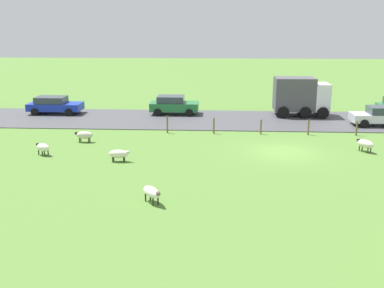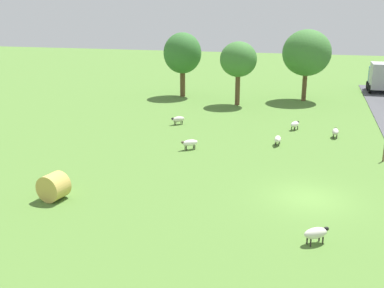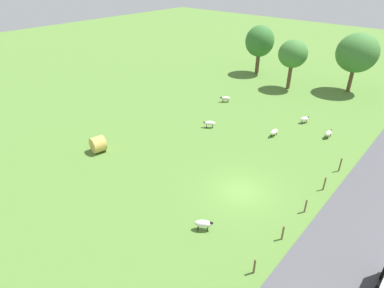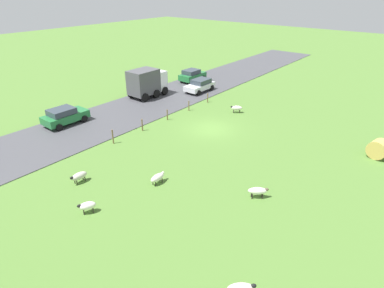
% 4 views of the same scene
% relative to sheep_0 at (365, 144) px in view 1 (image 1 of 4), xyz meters
% --- Properties ---
extents(ground_plane, '(160.00, 160.00, 0.00)m').
position_rel_sheep_0_xyz_m(ground_plane, '(-0.38, 5.07, -0.52)').
color(ground_plane, '#517A33').
extents(road_strip, '(8.00, 80.00, 0.06)m').
position_rel_sheep_0_xyz_m(road_strip, '(9.10, 5.07, -0.49)').
color(road_strip, '#47474C').
rests_on(road_strip, ground_plane).
extents(sheep_0, '(1.21, 1.05, 0.77)m').
position_rel_sheep_0_xyz_m(sheep_0, '(0.00, 0.00, 0.00)').
color(sheep_0, silver).
rests_on(sheep_0, ground_plane).
extents(sheep_1, '(0.49, 1.25, 0.70)m').
position_rel_sheep_0_xyz_m(sheep_1, '(-2.90, 14.77, -0.06)').
color(sheep_1, silver).
rests_on(sheep_1, ground_plane).
extents(sheep_2, '(1.22, 1.10, 0.75)m').
position_rel_sheep_0_xyz_m(sheep_2, '(-8.98, 11.98, -0.00)').
color(sheep_2, white).
rests_on(sheep_2, ground_plane).
extents(sheep_4, '(0.89, 1.09, 0.74)m').
position_rel_sheep_0_xyz_m(sheep_4, '(-1.87, 19.62, -0.03)').
color(sheep_4, white).
rests_on(sheep_4, ground_plane).
extents(sheep_5, '(0.52, 1.25, 0.74)m').
position_rel_sheep_0_xyz_m(sheep_5, '(1.34, 18.03, -0.03)').
color(sheep_5, beige).
rests_on(sheep_5, ground_plane).
extents(fence_post_0, '(0.12, 0.12, 1.07)m').
position_rel_sheep_0_xyz_m(fence_post_0, '(4.30, -0.73, 0.02)').
color(fence_post_0, brown).
rests_on(fence_post_0, ground_plane).
extents(fence_post_1, '(0.12, 0.12, 1.09)m').
position_rel_sheep_0_xyz_m(fence_post_1, '(4.30, 2.64, 0.03)').
color(fence_post_1, brown).
rests_on(fence_post_1, ground_plane).
extents(fence_post_2, '(0.12, 0.12, 1.09)m').
position_rel_sheep_0_xyz_m(fence_post_2, '(4.30, 6.02, 0.03)').
color(fence_post_2, brown).
rests_on(fence_post_2, ground_plane).
extents(fence_post_3, '(0.12, 0.12, 1.15)m').
position_rel_sheep_0_xyz_m(fence_post_3, '(4.30, 9.39, 0.06)').
color(fence_post_3, brown).
rests_on(fence_post_3, ground_plane).
extents(fence_post_4, '(0.12, 0.12, 1.26)m').
position_rel_sheep_0_xyz_m(fence_post_4, '(4.30, 12.76, 0.12)').
color(fence_post_4, brown).
rests_on(fence_post_4, ground_plane).
extents(truck_2, '(2.64, 4.53, 3.26)m').
position_rel_sheep_0_xyz_m(truck_2, '(11.11, 2.12, 1.28)').
color(truck_2, white).
rests_on(truck_2, road_strip).
extents(car_0, '(2.22, 4.59, 1.50)m').
position_rel_sheep_0_xyz_m(car_0, '(10.79, 23.45, 0.33)').
color(car_0, '#1933B2').
rests_on(car_0, road_strip).
extents(car_2, '(2.10, 4.18, 1.49)m').
position_rel_sheep_0_xyz_m(car_2, '(7.48, -3.43, 0.32)').
color(car_2, silver).
rests_on(car_2, road_strip).
extents(car_3, '(2.22, 4.16, 1.59)m').
position_rel_sheep_0_xyz_m(car_3, '(11.18, 12.99, 0.37)').
color(car_3, '#237238').
rests_on(car_3, road_strip).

